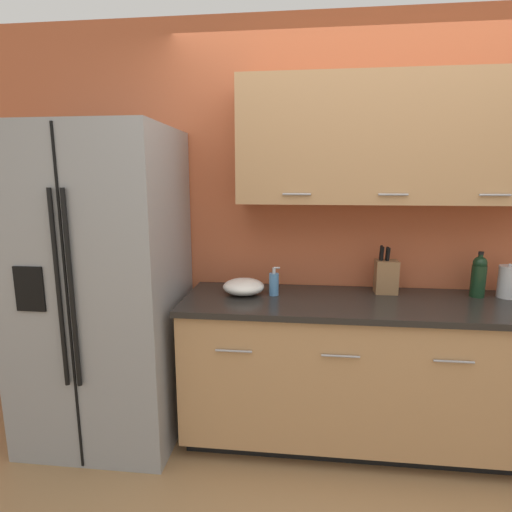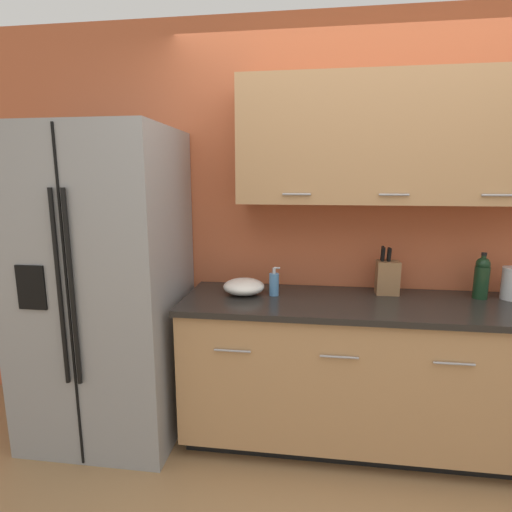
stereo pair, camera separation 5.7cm
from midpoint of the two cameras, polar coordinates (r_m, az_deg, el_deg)
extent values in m
cube|color=#BC5B38|center=(2.69, 14.98, 4.00)|extent=(10.00, 0.05, 2.60)
cube|color=tan|center=(2.52, 17.96, 15.35)|extent=(1.77, 0.32, 0.72)
cylinder|color=#99999E|center=(2.29, 5.12, 8.78)|extent=(0.16, 0.01, 0.01)
cylinder|color=#99999E|center=(2.34, 18.35, 8.32)|extent=(0.16, 0.01, 0.01)
cylinder|color=#99999E|center=(2.50, 30.42, 7.52)|extent=(0.16, 0.01, 0.01)
cube|color=black|center=(2.85, 16.22, -22.75)|extent=(2.32, 0.54, 0.09)
cube|color=tan|center=(2.60, 16.89, -15.16)|extent=(2.36, 0.62, 0.78)
cube|color=black|center=(2.44, 17.47, -6.60)|extent=(2.38, 0.64, 0.03)
cylinder|color=#99999E|center=(2.21, -3.97, -13.40)|extent=(0.20, 0.01, 0.01)
cylinder|color=#99999E|center=(2.19, 11.23, -13.86)|extent=(0.20, 0.01, 0.01)
cylinder|color=#99999E|center=(2.31, 25.78, -13.43)|extent=(0.20, 0.01, 0.01)
cube|color=gray|center=(2.63, -21.53, -4.33)|extent=(0.91, 0.75, 1.90)
cube|color=black|center=(2.32, -25.89, -6.68)|extent=(0.01, 0.01, 1.86)
cylinder|color=black|center=(2.30, -27.01, -4.44)|extent=(0.02, 0.02, 1.04)
cylinder|color=black|center=(2.26, -25.52, -4.55)|extent=(0.02, 0.02, 1.04)
cube|color=black|center=(2.41, -30.23, -4.11)|extent=(0.16, 0.01, 0.24)
cube|color=olive|center=(2.59, 17.50, -2.86)|extent=(0.13, 0.11, 0.21)
cylinder|color=black|center=(2.57, 16.81, 0.46)|extent=(0.02, 0.04, 0.09)
cylinder|color=black|center=(2.54, 16.94, 0.30)|extent=(0.02, 0.04, 0.09)
cylinder|color=black|center=(2.58, 17.62, 0.36)|extent=(0.02, 0.03, 0.08)
cylinder|color=black|center=(2.55, 17.75, 0.22)|extent=(0.02, 0.04, 0.09)
cylinder|color=black|center=(2.73, 28.63, -3.16)|extent=(0.08, 0.08, 0.19)
sphere|color=black|center=(2.71, 28.85, -0.87)|extent=(0.08, 0.08, 0.08)
cylinder|color=black|center=(2.70, 28.88, -0.49)|extent=(0.03, 0.03, 0.07)
cylinder|color=black|center=(2.70, 28.96, 0.37)|extent=(0.03, 0.03, 0.02)
cylinder|color=#4C7FB2|center=(2.44, 1.90, -4.06)|extent=(0.06, 0.06, 0.14)
cylinder|color=#B2B2B5|center=(2.42, 1.91, -2.10)|extent=(0.02, 0.02, 0.04)
cylinder|color=#B2B2B5|center=(2.41, 2.33, -1.70)|extent=(0.04, 0.01, 0.01)
cylinder|color=#B7B7BA|center=(2.80, 31.83, -3.28)|extent=(0.11, 0.11, 0.18)
cylinder|color=#B7B7BA|center=(2.78, 32.03, -1.36)|extent=(0.11, 0.11, 0.01)
sphere|color=#B7B7BA|center=(2.78, 32.05, -1.12)|extent=(0.02, 0.02, 0.02)
ellipsoid|color=white|center=(2.46, -2.44, -4.39)|extent=(0.25, 0.25, 0.10)
camera|label=1|loc=(0.03, -90.69, -0.13)|focal=28.00mm
camera|label=2|loc=(0.03, 89.31, 0.13)|focal=28.00mm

